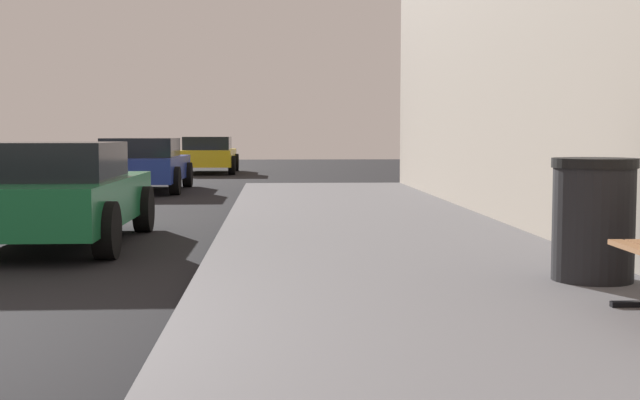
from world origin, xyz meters
TOP-DOWN VIEW (x-y plane):
  - sidewalk at (4.00, 0.00)m, footprint 4.00×32.00m
  - trash_bin at (5.35, 2.00)m, footprint 0.70×0.70m
  - car_green at (-0.02, 5.64)m, footprint 2.00×4.05m
  - car_blue at (-0.45, 15.43)m, footprint 2.07×4.29m
  - car_yellow at (0.40, 24.65)m, footprint 2.00×4.30m

SIDE VIEW (x-z plane):
  - sidewalk at x=4.00m, z-range 0.00..0.15m
  - car_green at x=-0.02m, z-range 0.01..1.28m
  - car_yellow at x=0.40m, z-range 0.01..1.28m
  - car_blue at x=-0.45m, z-range 0.01..1.28m
  - trash_bin at x=5.35m, z-range 0.15..1.17m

